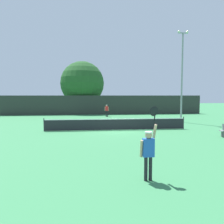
{
  "coord_description": "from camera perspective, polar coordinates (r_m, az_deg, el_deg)",
  "views": [
    {
      "loc": [
        -2.39,
        -18.05,
        2.9
      ],
      "look_at": [
        -0.11,
        2.23,
        1.36
      ],
      "focal_mm": 35.07,
      "sensor_mm": 36.0,
      "label": 1
    }
  ],
  "objects": [
    {
      "name": "ground_plane",
      "position": [
        18.44,
        1.11,
        -4.72
      ],
      "size": [
        120.0,
        120.0,
        0.0
      ],
      "primitive_type": "plane",
      "color": "#387F4C"
    },
    {
      "name": "perimeter_fence",
      "position": [
        33.35,
        -2.31,
        1.83
      ],
      "size": [
        30.99,
        0.12,
        2.9
      ],
      "primitive_type": "cube",
      "color": "#2D332D",
      "rests_on": "ground"
    },
    {
      "name": "parked_car_near",
      "position": [
        39.23,
        -0.66,
        1.23
      ],
      "size": [
        2.25,
        4.35,
        1.69
      ],
      "rotation": [
        0.0,
        0.0,
        -0.09
      ],
      "color": "white",
      "rests_on": "ground"
    },
    {
      "name": "large_tree",
      "position": [
        36.75,
        -7.76,
        7.42
      ],
      "size": [
        7.17,
        7.17,
        8.5
      ],
      "color": "brown",
      "rests_on": "ground"
    },
    {
      "name": "light_pole",
      "position": [
        24.96,
        17.79,
        10.02
      ],
      "size": [
        1.18,
        0.28,
        9.77
      ],
      "color": "gray",
      "rests_on": "ground"
    },
    {
      "name": "tennis_ball",
      "position": [
        20.4,
        0.56,
        -3.75
      ],
      "size": [
        0.07,
        0.07,
        0.07
      ],
      "primitive_type": "sphere",
      "color": "#CCE033",
      "rests_on": "ground"
    },
    {
      "name": "player_serving",
      "position": [
        7.6,
        9.51,
        -9.3
      ],
      "size": [
        0.68,
        0.4,
        2.54
      ],
      "color": "blue",
      "rests_on": "ground"
    },
    {
      "name": "tennis_net",
      "position": [
        18.37,
        1.11,
        -3.14
      ],
      "size": [
        11.88,
        0.08,
        1.07
      ],
      "color": "#232328",
      "rests_on": "ground"
    },
    {
      "name": "player_receiving",
      "position": [
        30.06,
        -1.38,
        0.68
      ],
      "size": [
        0.57,
        0.24,
        1.62
      ],
      "rotation": [
        0.0,
        0.0,
        3.14
      ],
      "color": "red",
      "rests_on": "ground"
    }
  ]
}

